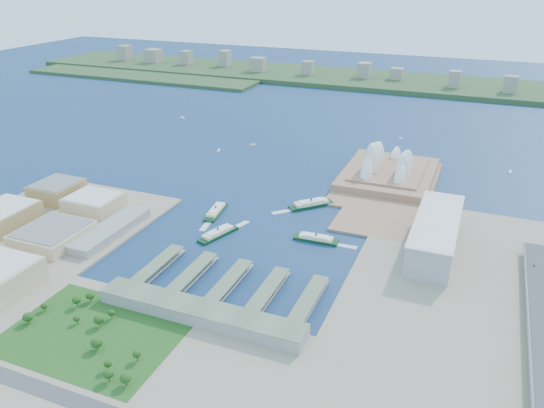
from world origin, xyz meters
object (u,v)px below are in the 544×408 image
at_px(toaster_building, 435,234).
at_px(ferry_a, 216,210).
at_px(opera_house, 390,159).
at_px(ferry_c, 218,232).
at_px(ferry_b, 311,202).
at_px(ferry_d, 316,237).
at_px(car_c, 534,265).

height_order(toaster_building, ferry_a, toaster_building).
xyz_separation_m(opera_house, ferry_c, (-152.38, -261.08, -26.71)).
distance_m(ferry_b, ferry_c, 143.95).
relative_size(ferry_b, ferry_d, 1.16).
relative_size(ferry_a, ferry_b, 0.91).
bearing_deg(ferry_d, ferry_b, 19.83).
relative_size(ferry_c, ferry_d, 1.06).
xyz_separation_m(opera_house, ferry_a, (-184.10, -206.37, -26.72)).
distance_m(opera_house, ferry_c, 303.47).
distance_m(toaster_building, ferry_a, 274.60).
bearing_deg(car_c, opera_house, -49.32).
bearing_deg(opera_house, ferry_b, -118.70).
distance_m(ferry_a, ferry_b, 127.29).
distance_m(ferry_a, car_c, 375.57).
xyz_separation_m(ferry_a, ferry_d, (143.99, -22.90, -0.30)).
bearing_deg(ferry_a, car_c, -10.41).
bearing_deg(ferry_d, opera_house, -11.83).
relative_size(ferry_c, car_c, 13.83).
bearing_deg(opera_house, ferry_d, -99.92).
height_order(opera_house, ferry_a, opera_house).
xyz_separation_m(ferry_a, ferry_c, (31.72, -54.71, 0.01)).
xyz_separation_m(ferry_d, car_c, (231.11, 7.07, 10.46)).
bearing_deg(ferry_c, car_c, -155.05).
bearing_deg(ferry_b, ferry_d, -23.46).
bearing_deg(ferry_c, ferry_b, -103.50).
relative_size(toaster_building, car_c, 38.34).
height_order(ferry_b, car_c, car_c).
height_order(opera_house, ferry_d, opera_house).
bearing_deg(opera_house, car_c, -49.32).
distance_m(ferry_c, ferry_d, 116.69).
relative_size(ferry_a, car_c, 13.81).
bearing_deg(toaster_building, opera_house, 114.23).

